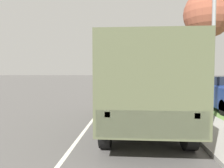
% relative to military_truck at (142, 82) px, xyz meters
% --- Properties ---
extents(ground_plane, '(180.00, 180.00, 0.00)m').
position_rel_military_truck_xyz_m(ground_plane, '(-2.05, 29.22, -1.70)').
color(ground_plane, '#565451').
extents(lane_centre_stripe, '(0.12, 120.00, 0.00)m').
position_rel_military_truck_xyz_m(lane_centre_stripe, '(-2.05, 29.22, -1.70)').
color(lane_centre_stripe, silver).
rests_on(lane_centre_stripe, ground).
extents(sidewalk_right, '(1.80, 120.00, 0.12)m').
position_rel_military_truck_xyz_m(sidewalk_right, '(2.45, 29.22, -1.64)').
color(sidewalk_right, '#9E9B93').
rests_on(sidewalk_right, ground).
extents(grass_strip_right, '(7.00, 120.00, 0.02)m').
position_rel_military_truck_xyz_m(grass_strip_right, '(6.85, 29.22, -1.69)').
color(grass_strip_right, '#6B9347').
rests_on(grass_strip_right, ground).
extents(military_truck, '(2.53, 7.13, 3.04)m').
position_rel_military_truck_xyz_m(military_truck, '(0.00, 0.00, 0.00)').
color(military_truck, '#474C38').
rests_on(military_truck, ground).
extents(car_nearest_ahead, '(1.88, 4.16, 1.57)m').
position_rel_military_truck_xyz_m(car_nearest_ahead, '(-0.35, 10.97, -1.00)').
color(car_nearest_ahead, silver).
rests_on(car_nearest_ahead, ground).
extents(car_second_ahead, '(1.73, 4.10, 1.45)m').
position_rel_military_truck_xyz_m(car_second_ahead, '(-0.21, 18.16, -1.05)').
color(car_second_ahead, silver).
rests_on(car_second_ahead, ground).
extents(car_third_ahead, '(1.80, 4.43, 1.54)m').
position_rel_military_truck_xyz_m(car_third_ahead, '(-0.37, 28.96, -1.01)').
color(car_third_ahead, maroon).
rests_on(car_third_ahead, ground).
extents(lamp_post, '(1.69, 0.24, 6.34)m').
position_rel_military_truck_xyz_m(lamp_post, '(2.47, 0.57, 2.24)').
color(lamp_post, gray).
rests_on(lamp_post, sidewalk_right).
extents(tree_mid_right, '(3.60, 3.60, 8.23)m').
position_rel_military_truck_xyz_m(tree_mid_right, '(5.42, 9.03, 4.68)').
color(tree_mid_right, '#4C3D2D').
rests_on(tree_mid_right, grass_strip_right).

